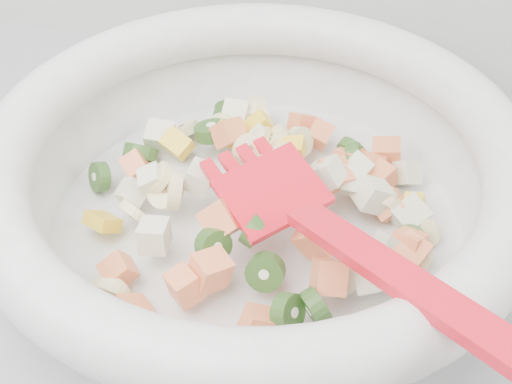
% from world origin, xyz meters
% --- Properties ---
extents(mixing_bowl, '(0.41, 0.38, 0.13)m').
position_xyz_m(mixing_bowl, '(-0.17, 1.51, 0.96)').
color(mixing_bowl, white).
rests_on(mixing_bowl, counter).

